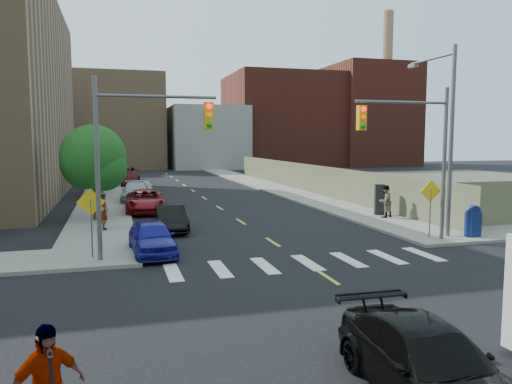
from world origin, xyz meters
TOP-DOWN VIEW (x-y plane):
  - ground at (0.00, 0.00)m, footprint 160.00×160.00m
  - sidewalk_nw at (-7.75, 41.50)m, footprint 3.50×73.00m
  - sidewalk_ne at (7.75, 41.50)m, footprint 3.50×73.00m
  - fence_north at (9.60, 28.00)m, footprint 0.12×44.00m
  - gravel_lot at (28.00, 30.00)m, footprint 36.00×42.00m
  - bg_bldg_west at (-22.00, 70.00)m, footprint 14.00×18.00m
  - bg_bldg_midwest at (-6.00, 72.00)m, footprint 14.00×16.00m
  - bg_bldg_center at (8.00, 70.00)m, footprint 12.00×16.00m
  - bg_bldg_east at (22.00, 72.00)m, footprint 18.00×18.00m
  - bg_bldg_fareast at (38.00, 70.00)m, footprint 14.00×16.00m
  - smokestack at (42.00, 70.00)m, footprint 1.80×1.80m
  - signal_nw at (-5.98, 6.00)m, footprint 4.59×0.30m
  - signal_ne at (5.98, 6.00)m, footprint 4.59×0.30m
  - streetlight_ne at (8.20, 6.90)m, footprint 0.25×3.70m
  - warn_sign_nw at (-7.80, 6.50)m, footprint 1.06×0.06m
  - warn_sign_ne at (7.20, 6.50)m, footprint 1.06×0.06m
  - warn_sign_midwest at (-7.80, 20.00)m, footprint 1.06×0.06m
  - tree_west_near at (-8.00, 16.05)m, footprint 3.66×3.64m
  - tree_west_far at (-8.00, 31.05)m, footprint 3.66×3.64m
  - parked_car_blue at (-5.50, 7.00)m, footprint 1.91×4.23m
  - parked_car_black at (-4.20, 12.11)m, footprint 1.48×4.06m
  - parked_car_red at (-5.04, 19.27)m, footprint 2.62×5.36m
  - parked_car_silver at (-5.40, 24.86)m, footprint 2.49×5.36m
  - parked_car_white at (-4.47, 30.79)m, footprint 1.80×3.88m
  - parked_car_maroon at (-5.50, 38.03)m, footprint 1.66×4.66m
  - parked_car_grey at (-5.50, 45.21)m, footprint 2.74×5.75m
  - black_sedan at (-1.58, -6.00)m, footprint 2.02×4.74m
  - mailbox at (9.20, 6.00)m, footprint 0.65×0.52m
  - payphone at (8.47, 13.34)m, footprint 0.67×0.61m
  - pedestrian_west at (-7.45, 12.60)m, footprint 0.51×0.71m
  - pedestrian_east at (8.26, 12.30)m, footprint 1.11×0.99m

SIDE VIEW (x-z plane):
  - ground at x=0.00m, z-range 0.00..0.00m
  - gravel_lot at x=28.00m, z-range 0.00..0.06m
  - sidewalk_nw at x=-7.75m, z-range 0.00..0.15m
  - sidewalk_ne at x=7.75m, z-range 0.00..0.15m
  - parked_car_white at x=-4.47m, z-range 0.00..1.29m
  - parked_car_black at x=-4.20m, z-range 0.00..1.33m
  - black_sedan at x=-1.58m, z-range 0.00..1.36m
  - parked_car_blue at x=-5.50m, z-range 0.00..1.41m
  - parked_car_red at x=-5.04m, z-range 0.00..1.47m
  - parked_car_silver at x=-5.40m, z-range 0.00..1.51m
  - parked_car_maroon at x=-5.50m, z-range 0.00..1.53m
  - parked_car_grey at x=-5.50m, z-range 0.00..1.58m
  - mailbox at x=9.20m, z-range 0.13..1.61m
  - pedestrian_west at x=-7.45m, z-range 0.15..1.98m
  - payphone at x=8.47m, z-range 0.15..2.00m
  - pedestrian_east at x=8.26m, z-range 0.15..2.04m
  - fence_north at x=9.60m, z-range 0.00..2.50m
  - warn_sign_nw at x=-7.80m, z-range 0.58..3.41m
  - warn_sign_ne at x=7.20m, z-range 0.58..3.41m
  - warn_sign_midwest at x=-7.80m, z-range 0.58..3.41m
  - tree_west_near at x=-8.00m, z-range 0.72..6.24m
  - tree_west_far at x=-8.00m, z-range 0.72..6.24m
  - signal_nw at x=-5.98m, z-range 1.03..8.03m
  - signal_ne at x=5.98m, z-range 1.03..8.03m
  - bg_bldg_center at x=8.00m, z-range 0.00..10.00m
  - streetlight_ne at x=8.20m, z-range 0.72..9.72m
  - bg_bldg_west at x=-22.00m, z-range 0.00..12.00m
  - bg_bldg_midwest at x=-6.00m, z-range 0.00..15.00m
  - bg_bldg_east at x=22.00m, z-range 0.00..16.00m
  - bg_bldg_fareast at x=38.00m, z-range 0.00..18.00m
  - smokestack at x=42.00m, z-range 0.00..28.00m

